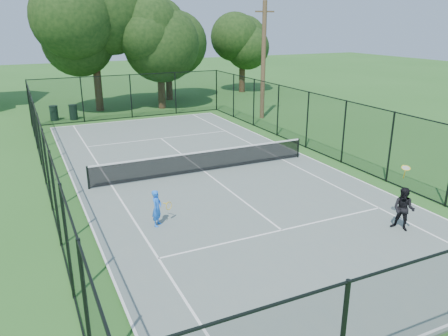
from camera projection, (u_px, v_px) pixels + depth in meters
name	position (u px, v px, depth m)	size (l,w,h in m)	color
ground	(204.00, 173.00, 19.50)	(120.00, 120.00, 0.00)	#295E20
tennis_court	(204.00, 172.00, 19.49)	(11.00, 24.00, 0.06)	slate
tennis_net	(204.00, 160.00, 19.31)	(10.08, 0.08, 0.95)	black
fence	(204.00, 140.00, 19.02)	(13.10, 26.10, 3.00)	black
tree_near_left	(93.00, 29.00, 31.22)	(7.34, 7.34, 9.58)	#332114
tree_near_mid	(159.00, 45.00, 32.46)	(5.89, 5.89, 7.71)	#332114
tree_near_right	(167.00, 41.00, 36.07)	(5.54, 5.54, 7.64)	#332114
tree_far_right	(242.00, 50.00, 40.56)	(4.78, 4.78, 6.32)	#332114
trash_bin_left	(54.00, 113.00, 29.61)	(0.58, 0.58, 1.01)	black
trash_bin_right	(73.00, 112.00, 29.86)	(0.58, 0.58, 1.03)	black
utility_pole	(263.00, 61.00, 29.26)	(1.40, 0.30, 7.72)	#4C3823
player_blue	(157.00, 208.00, 14.16)	(0.84, 0.53, 1.23)	blue
player_black	(404.00, 209.00, 13.83)	(0.79, 0.96, 2.02)	black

